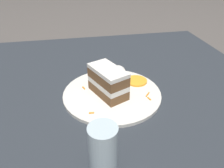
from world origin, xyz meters
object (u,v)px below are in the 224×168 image
cake_slice (108,82)px  orange_garnish (137,82)px  cream_dollop (118,72)px  drinking_glass (103,151)px  plate (112,94)px

cake_slice → orange_garnish: bearing=-179.5°
cream_dollop → drinking_glass: 0.37m
cream_dollop → drinking_glass: size_ratio=0.54×
cream_dollop → drinking_glass: drinking_glass is taller
plate → orange_garnish: size_ratio=4.31×
plate → drinking_glass: 0.27m
plate → orange_garnish: bearing=-64.8°
plate → cream_dollop: bearing=-23.1°
orange_garnish → drinking_glass: size_ratio=0.67×
cream_dollop → orange_garnish: 0.08m
plate → cake_slice: size_ratio=2.12×
cream_dollop → orange_garnish: cream_dollop is taller
plate → drinking_glass: size_ratio=2.87×
orange_garnish → cake_slice: bearing=114.6°
plate → cake_slice: 0.05m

